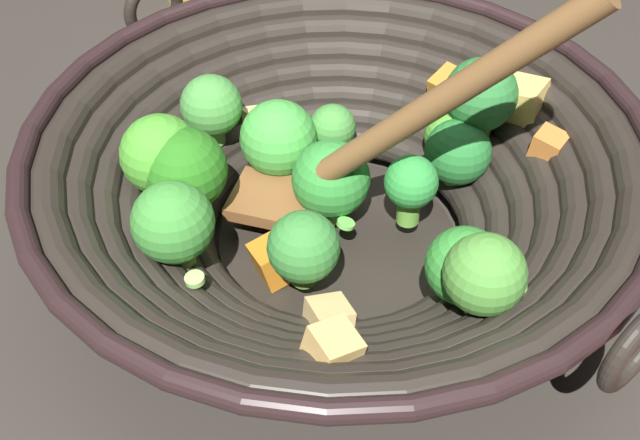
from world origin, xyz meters
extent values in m
plane|color=#332D28|center=(0.00, 0.00, 0.00)|extent=(4.00, 4.00, 0.00)
cylinder|color=black|center=(0.00, 0.00, 0.01)|extent=(0.17, 0.17, 0.01)
torus|color=black|center=(0.00, 0.00, 0.02)|extent=(0.23, 0.23, 0.03)
torus|color=black|center=(0.00, 0.00, 0.03)|extent=(0.26, 0.26, 0.03)
torus|color=black|center=(0.00, 0.00, 0.04)|extent=(0.29, 0.29, 0.03)
torus|color=black|center=(0.00, 0.00, 0.06)|extent=(0.32, 0.32, 0.03)
torus|color=black|center=(0.00, 0.00, 0.07)|extent=(0.35, 0.35, 0.03)
torus|color=black|center=(0.00, 0.00, 0.08)|extent=(0.38, 0.38, 0.03)
torus|color=black|center=(0.00, 0.00, 0.09)|extent=(0.41, 0.41, 0.03)
torus|color=black|center=(0.00, 0.00, 0.10)|extent=(0.43, 0.43, 0.01)
torus|color=black|center=(-0.08, 0.21, 0.10)|extent=(0.05, 0.03, 0.05)
torus|color=black|center=(0.08, -0.21, 0.10)|extent=(0.05, 0.03, 0.05)
cylinder|color=#88BC49|center=(0.11, -0.05, 0.05)|extent=(0.03, 0.03, 0.02)
sphere|color=green|center=(0.11, -0.05, 0.08)|extent=(0.06, 0.06, 0.06)
cylinder|color=#6B9E3B|center=(0.04, 0.04, 0.03)|extent=(0.02, 0.02, 0.01)
sphere|color=#378136|center=(0.04, 0.04, 0.06)|extent=(0.05, 0.05, 0.05)
cylinder|color=#7FBA48|center=(0.00, -0.02, 0.02)|extent=(0.03, 0.03, 0.01)
sphere|color=#328C36|center=(0.00, -0.02, 0.06)|extent=(0.06, 0.06, 0.06)
cylinder|color=#699541|center=(0.12, 0.02, 0.05)|extent=(0.03, 0.03, 0.02)
sphere|color=#3D8C36|center=(0.12, 0.02, 0.08)|extent=(0.05, 0.05, 0.05)
cylinder|color=#67AC3B|center=(-0.05, 0.01, 0.04)|extent=(0.02, 0.02, 0.02)
sphere|color=green|center=(-0.05, 0.01, 0.06)|extent=(0.04, 0.04, 0.04)
cylinder|color=#74B157|center=(-0.04, 0.13, 0.06)|extent=(0.02, 0.02, 0.02)
sphere|color=#4D9237|center=(-0.04, 0.13, 0.09)|extent=(0.05, 0.05, 0.05)
cylinder|color=#679142|center=(-0.04, 0.10, 0.04)|extent=(0.03, 0.03, 0.02)
sphere|color=#338932|center=(-0.04, 0.10, 0.07)|extent=(0.05, 0.05, 0.05)
cylinder|color=#82BA4D|center=(-0.12, -0.03, 0.06)|extent=(0.03, 0.03, 0.02)
sphere|color=#2B7433|center=(-0.12, -0.03, 0.09)|extent=(0.05, 0.05, 0.05)
cylinder|color=#628E49|center=(0.02, -0.07, 0.02)|extent=(0.03, 0.03, 0.02)
sphere|color=green|center=(0.02, -0.07, 0.06)|extent=(0.06, 0.06, 0.06)
cylinder|color=#81B55D|center=(0.06, -0.10, 0.05)|extent=(0.02, 0.02, 0.02)
sphere|color=#46903D|center=(0.06, -0.10, 0.08)|extent=(0.05, 0.05, 0.05)
cylinder|color=#77BA4C|center=(-0.02, -0.07, 0.03)|extent=(0.02, 0.02, 0.01)
sphere|color=#448B3A|center=(-0.02, -0.07, 0.05)|extent=(0.04, 0.04, 0.04)
cylinder|color=#699E42|center=(-0.10, -0.01, 0.03)|extent=(0.02, 0.02, 0.02)
sphere|color=#267431|center=(-0.10, -0.01, 0.06)|extent=(0.05, 0.05, 0.05)
cylinder|color=#73AD46|center=(-0.10, -0.03, 0.03)|extent=(0.02, 0.02, 0.01)
sphere|color=#4E992F|center=(-0.10, -0.03, 0.06)|extent=(0.04, 0.04, 0.04)
cylinder|color=#7C9C48|center=(0.10, -0.03, 0.05)|extent=(0.03, 0.03, 0.02)
sphere|color=#28711B|center=(0.10, -0.03, 0.08)|extent=(0.06, 0.06, 0.06)
cube|color=orange|center=(-0.12, -0.07, 0.07)|extent=(0.04, 0.04, 0.03)
cube|color=#C5721D|center=(0.05, 0.02, 0.02)|extent=(0.04, 0.03, 0.04)
cube|color=tan|center=(0.04, 0.09, 0.03)|extent=(0.03, 0.03, 0.03)
cube|color=#DCC073|center=(0.03, -0.11, 0.04)|extent=(0.03, 0.03, 0.03)
cube|color=#E7B665|center=(0.06, 0.14, 0.08)|extent=(0.03, 0.03, 0.03)
cube|color=#EBC461|center=(-0.15, -0.02, 0.08)|extent=(0.04, 0.04, 0.03)
cube|color=#E3B66B|center=(0.10, -0.06, 0.04)|extent=(0.03, 0.03, 0.03)
cube|color=#CD7531|center=(-0.15, 0.02, 0.07)|extent=(0.03, 0.03, 0.02)
cylinder|color=#99D166|center=(-0.06, 0.13, 0.08)|extent=(0.01, 0.02, 0.01)
cylinder|color=#99D166|center=(0.11, 0.05, 0.06)|extent=(0.01, 0.01, 0.00)
cylinder|color=#6BC651|center=(0.00, 0.02, 0.04)|extent=(0.02, 0.02, 0.01)
cylinder|color=#6BC651|center=(0.00, -0.02, 0.05)|extent=(0.02, 0.02, 0.01)
cylinder|color=#56B247|center=(0.09, -0.05, 0.07)|extent=(0.02, 0.01, 0.01)
cylinder|color=#99D166|center=(0.12, 0.03, 0.07)|extent=(0.02, 0.02, 0.01)
cube|color=brown|center=(0.04, -0.03, 0.04)|extent=(0.09, 0.08, 0.01)
cylinder|color=brown|center=(-0.05, 0.04, 0.15)|extent=(0.15, 0.12, 0.18)
camera|label=1|loc=(0.15, 0.39, 0.44)|focal=45.49mm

